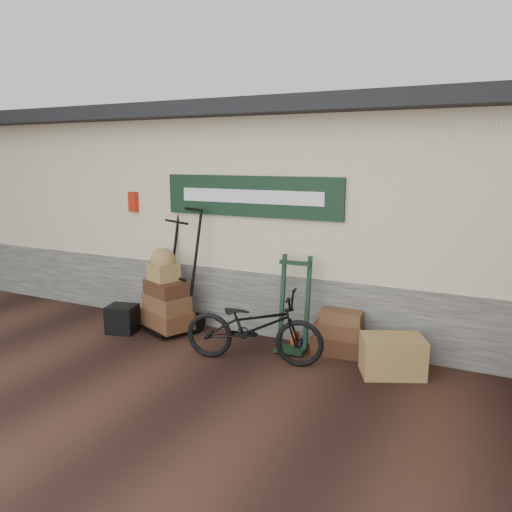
{
  "coord_description": "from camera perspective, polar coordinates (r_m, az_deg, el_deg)",
  "views": [
    {
      "loc": [
        2.73,
        -5.05,
        2.47
      ],
      "look_at": [
        -0.19,
        0.9,
        1.15
      ],
      "focal_mm": 35.0,
      "sensor_mm": 36.0,
      "label": 1
    }
  ],
  "objects": [
    {
      "name": "station_building",
      "position": [
        8.29,
        6.76,
        5.26
      ],
      "size": [
        14.4,
        4.1,
        3.2
      ],
      "color": "#4C4C47",
      "rests_on": "ground"
    },
    {
      "name": "bicycle",
      "position": [
        6.1,
        -0.26,
        -7.61
      ],
      "size": [
        0.94,
        1.81,
        1.0
      ],
      "primitive_type": "imported",
      "rotation": [
        0.0,
        0.0,
        1.78
      ],
      "color": "black",
      "rests_on": "ground"
    },
    {
      "name": "ground",
      "position": [
        6.25,
        -2.14,
        -12.06
      ],
      "size": [
        80.0,
        80.0,
        0.0
      ],
      "primitive_type": "plane",
      "color": "black",
      "rests_on": "ground"
    },
    {
      "name": "porter_trolley",
      "position": [
        7.22,
        -8.93,
        -1.45
      ],
      "size": [
        1.09,
        0.97,
        1.8
      ],
      "primitive_type": null,
      "rotation": [
        0.0,
        0.0,
        -0.4
      ],
      "color": "black",
      "rests_on": "ground"
    },
    {
      "name": "black_trunk",
      "position": [
        7.43,
        -15.02,
        -6.95
      ],
      "size": [
        0.46,
        0.42,
        0.4
      ],
      "primitive_type": "cube",
      "rotation": [
        0.0,
        0.0,
        0.24
      ],
      "color": "black",
      "rests_on": "ground"
    },
    {
      "name": "wicker_hamper",
      "position": [
        6.05,
        15.32,
        -10.93
      ],
      "size": [
        0.82,
        0.7,
        0.45
      ],
      "primitive_type": "cube",
      "rotation": [
        0.0,
        0.0,
        0.42
      ],
      "color": "olive",
      "rests_on": "ground"
    },
    {
      "name": "suitcase_stack",
      "position": [
        6.52,
        9.48,
        -8.48
      ],
      "size": [
        0.67,
        0.45,
        0.57
      ],
      "primitive_type": null,
      "rotation": [
        0.0,
        0.0,
        0.06
      ],
      "color": "#311B0F",
      "rests_on": "ground"
    },
    {
      "name": "green_barrow",
      "position": [
        6.45,
        4.34,
        -5.48
      ],
      "size": [
        0.47,
        0.41,
        1.23
      ],
      "primitive_type": null,
      "rotation": [
        0.0,
        0.0,
        0.07
      ],
      "color": "black",
      "rests_on": "ground"
    }
  ]
}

